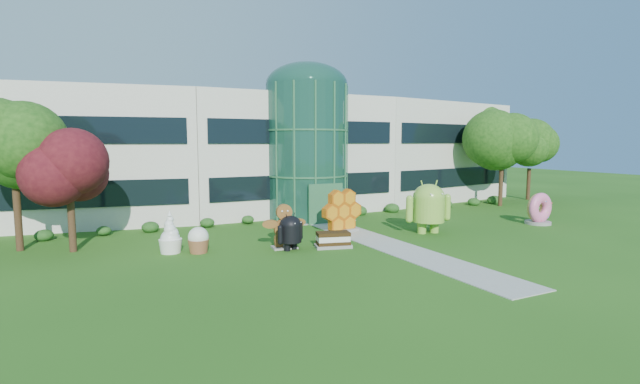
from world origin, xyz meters
name	(u,v)px	position (x,y,z in m)	size (l,w,h in m)	color
ground	(404,251)	(0.00, 0.00, 0.00)	(140.00, 140.00, 0.00)	#215114
building	(277,154)	(0.00, 18.00, 4.65)	(46.00, 15.00, 9.30)	beige
atrium	(307,152)	(0.00, 12.00, 4.90)	(6.00, 6.00, 9.80)	#194738
walkway	(382,243)	(0.00, 2.00, 0.02)	(2.40, 20.00, 0.04)	#9E9E93
tree_red	(70,194)	(-15.50, 7.50, 3.00)	(4.00, 4.00, 6.00)	#3F0C14
trees_backdrop	(301,161)	(0.00, 13.00, 4.20)	(52.00, 8.00, 8.40)	#153F0F
android_green	(429,204)	(4.21, 3.15, 1.81)	(3.20, 2.13, 3.63)	#84BD3C
android_black	(290,230)	(-5.26, 2.78, 1.08)	(1.90, 1.27, 2.15)	black
donut	(539,208)	(13.08, 2.22, 1.11)	(2.13, 1.02, 2.22)	#DF559D
gingerbread	(284,226)	(-5.40, 3.31, 1.21)	(2.62, 1.01, 2.41)	brown
ice_cream_sandwich	(333,240)	(-2.99, 2.27, 0.43)	(1.94, 0.97, 0.86)	black
honeycomb	(342,213)	(-0.44, 5.86, 1.22)	(3.10, 1.11, 2.44)	orange
froyo	(170,232)	(-11.01, 4.97, 1.08)	(1.26, 1.26, 2.15)	white
cupcake	(198,240)	(-9.72, 4.34, 0.68)	(1.13, 1.13, 1.35)	white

